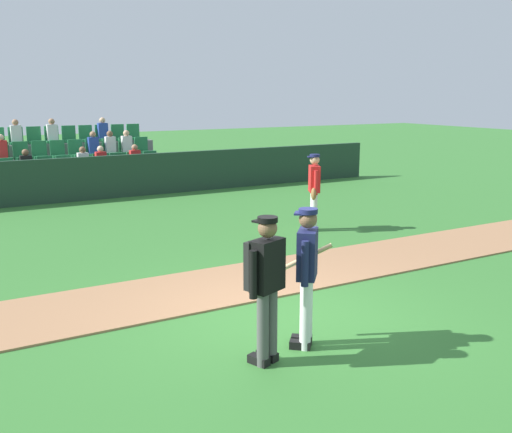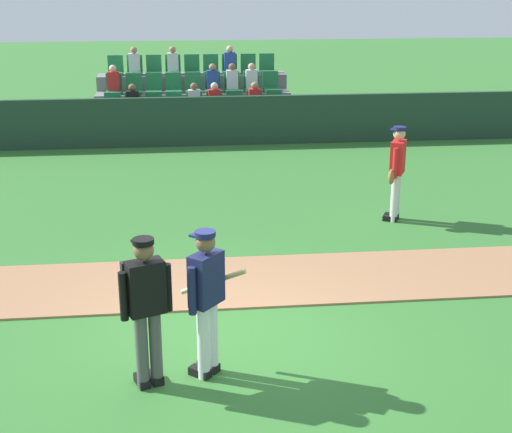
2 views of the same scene
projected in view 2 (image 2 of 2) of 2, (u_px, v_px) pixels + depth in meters
The scene contains 7 objects.
ground_plane at pixel (221, 338), 9.33m from camera, with size 80.00×80.00×0.00m, color #33702D.
infield_dirt_path at pixel (214, 282), 10.94m from camera, with size 28.00×1.87×0.03m, color #9E704C.
dugout_fence at pixel (196, 121), 19.18m from camera, with size 20.00×0.16×1.28m, color #1E3828.
stadium_bleachers at pixel (194, 108), 20.95m from camera, with size 5.55×2.95×2.30m.
batter_navy_jersey at pixel (207, 298), 8.19m from camera, with size 0.75×0.67×1.76m.
umpire_home_plate at pixel (146, 304), 7.97m from camera, with size 0.56×0.41×1.76m.
runner_red_jersey at pixel (397, 170), 13.36m from camera, with size 0.45×0.60×1.76m.
Camera 2 is at (-0.45, -8.34, 4.46)m, focal length 51.73 mm.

